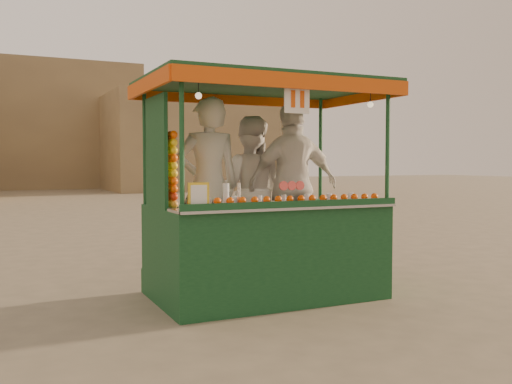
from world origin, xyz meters
name	(u,v)px	position (x,y,z in m)	size (l,w,h in m)	color
ground	(282,294)	(0.00, 0.00, 0.00)	(90.00, 90.00, 0.00)	brown
building_right	(192,143)	(7.00, 24.00, 2.50)	(9.00, 6.00, 5.00)	#8C7650
building_center	(8,126)	(-2.00, 30.00, 3.50)	(14.00, 7.00, 7.00)	#8C7650
juice_cart	(262,228)	(-0.28, -0.08, 0.76)	(2.58, 1.67, 2.34)	#0F391B
vendor_left	(208,185)	(-0.76, 0.29, 1.22)	(0.74, 0.54, 1.89)	silver
vendor_middle	(249,191)	(-0.18, 0.47, 1.13)	(1.05, 0.98, 1.72)	silver
vendor_right	(293,185)	(0.25, 0.19, 1.20)	(1.11, 0.50, 1.86)	silver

